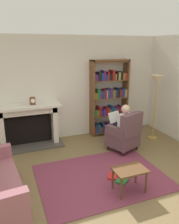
{
  "coord_description": "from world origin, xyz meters",
  "views": [
    {
      "loc": [
        -1.6,
        -3.18,
        2.44
      ],
      "look_at": [
        0.1,
        1.2,
        1.05
      ],
      "focal_mm": 36.16,
      "sensor_mm": 36.0,
      "label": 1
    }
  ],
  "objects_px": {
    "seated_reader": "(122,125)",
    "mantel_clock": "(33,101)",
    "floor_lamp": "(157,85)",
    "side_table": "(130,172)",
    "fireplace": "(29,124)",
    "bookshelf": "(109,99)",
    "armchair_reading": "(125,134)"
  },
  "relations": [
    {
      "from": "side_table",
      "to": "fireplace",
      "type": "bearing_deg",
      "value": 117.87
    },
    {
      "from": "fireplace",
      "to": "armchair_reading",
      "type": "relative_size",
      "value": 1.63
    },
    {
      "from": "seated_reader",
      "to": "armchair_reading",
      "type": "bearing_deg",
      "value": 90.0
    },
    {
      "from": "seated_reader",
      "to": "side_table",
      "type": "bearing_deg",
      "value": 44.15
    },
    {
      "from": "fireplace",
      "to": "mantel_clock",
      "type": "height_order",
      "value": "mantel_clock"
    },
    {
      "from": "fireplace",
      "to": "seated_reader",
      "type": "bearing_deg",
      "value": -27.15
    },
    {
      "from": "side_table",
      "to": "bookshelf",
      "type": "bearing_deg",
      "value": 71.54
    },
    {
      "from": "mantel_clock",
      "to": "side_table",
      "type": "relative_size",
      "value": 0.32
    },
    {
      "from": "fireplace",
      "to": "side_table",
      "type": "xyz_separation_m",
      "value": [
        1.36,
        -2.57,
        -0.21
      ]
    },
    {
      "from": "bookshelf",
      "to": "armchair_reading",
      "type": "bearing_deg",
      "value": -97.13
    },
    {
      "from": "bookshelf",
      "to": "armchair_reading",
      "type": "relative_size",
      "value": 2.14
    },
    {
      "from": "side_table",
      "to": "floor_lamp",
      "type": "relative_size",
      "value": 0.33
    },
    {
      "from": "mantel_clock",
      "to": "bookshelf",
      "type": "bearing_deg",
      "value": 3.67
    },
    {
      "from": "bookshelf",
      "to": "side_table",
      "type": "relative_size",
      "value": 3.71
    },
    {
      "from": "armchair_reading",
      "to": "floor_lamp",
      "type": "distance_m",
      "value": 1.54
    },
    {
      "from": "seated_reader",
      "to": "bookshelf",
      "type": "bearing_deg",
      "value": -122.05
    },
    {
      "from": "fireplace",
      "to": "seated_reader",
      "type": "xyz_separation_m",
      "value": [
        2.04,
        -1.05,
        0.05
      ]
    },
    {
      "from": "bookshelf",
      "to": "floor_lamp",
      "type": "xyz_separation_m",
      "value": [
        0.94,
        -0.82,
        0.45
      ]
    },
    {
      "from": "bookshelf",
      "to": "side_table",
      "type": "height_order",
      "value": "bookshelf"
    },
    {
      "from": "mantel_clock",
      "to": "seated_reader",
      "type": "bearing_deg",
      "value": -26.2
    },
    {
      "from": "bookshelf",
      "to": "side_table",
      "type": "xyz_separation_m",
      "value": [
        -0.87,
        -2.6,
        -0.64
      ]
    },
    {
      "from": "armchair_reading",
      "to": "seated_reader",
      "type": "distance_m",
      "value": 0.23
    },
    {
      "from": "floor_lamp",
      "to": "seated_reader",
      "type": "bearing_deg",
      "value": -166.92
    },
    {
      "from": "fireplace",
      "to": "floor_lamp",
      "type": "relative_size",
      "value": 0.92
    },
    {
      "from": "seated_reader",
      "to": "floor_lamp",
      "type": "relative_size",
      "value": 0.66
    },
    {
      "from": "mantel_clock",
      "to": "armchair_reading",
      "type": "height_order",
      "value": "mantel_clock"
    },
    {
      "from": "bookshelf",
      "to": "floor_lamp",
      "type": "distance_m",
      "value": 1.32
    },
    {
      "from": "armchair_reading",
      "to": "side_table",
      "type": "height_order",
      "value": "armchair_reading"
    },
    {
      "from": "fireplace",
      "to": "armchair_reading",
      "type": "xyz_separation_m",
      "value": [
        2.08,
        -1.15,
        -0.15
      ]
    },
    {
      "from": "bookshelf",
      "to": "seated_reader",
      "type": "bearing_deg",
      "value": -100.12
    },
    {
      "from": "side_table",
      "to": "mantel_clock",
      "type": "bearing_deg",
      "value": 116.61
    },
    {
      "from": "seated_reader",
      "to": "mantel_clock",
      "type": "bearing_deg",
      "value": -48.13
    }
  ]
}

